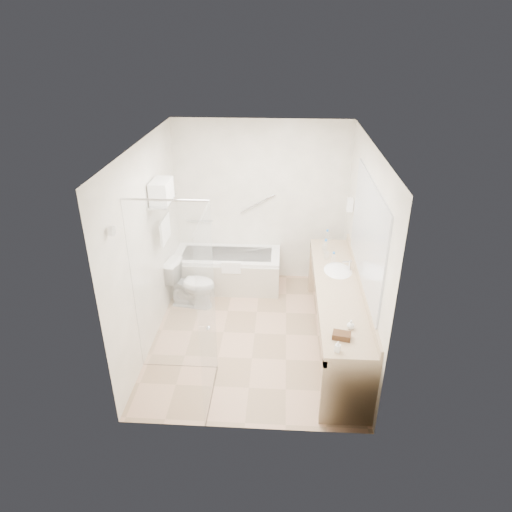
# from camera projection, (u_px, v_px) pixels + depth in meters

# --- Properties ---
(floor) EXTENTS (3.20, 3.20, 0.00)m
(floor) POSITION_uv_depth(u_px,v_px,m) (255.00, 333.00, 6.05)
(floor) COLOR tan
(floor) RESTS_ON ground
(ceiling) EXTENTS (2.60, 3.20, 0.10)m
(ceiling) POSITION_uv_depth(u_px,v_px,m) (254.00, 145.00, 4.92)
(ceiling) COLOR white
(ceiling) RESTS_ON wall_back
(wall_back) EXTENTS (2.60, 0.10, 2.50)m
(wall_back) POSITION_uv_depth(u_px,v_px,m) (261.00, 203.00, 6.91)
(wall_back) COLOR white
(wall_back) RESTS_ON ground
(wall_front) EXTENTS (2.60, 0.10, 2.50)m
(wall_front) POSITION_uv_depth(u_px,v_px,m) (243.00, 327.00, 4.06)
(wall_front) COLOR white
(wall_front) RESTS_ON ground
(wall_left) EXTENTS (0.10, 3.20, 2.50)m
(wall_left) POSITION_uv_depth(u_px,v_px,m) (148.00, 246.00, 5.56)
(wall_left) COLOR white
(wall_left) RESTS_ON ground
(wall_right) EXTENTS (0.10, 3.20, 2.50)m
(wall_right) POSITION_uv_depth(u_px,v_px,m) (363.00, 252.00, 5.42)
(wall_right) COLOR white
(wall_right) RESTS_ON ground
(bathtub) EXTENTS (1.60, 0.73, 0.59)m
(bathtub) POSITION_uv_depth(u_px,v_px,m) (228.00, 270.00, 7.06)
(bathtub) COLOR white
(bathtub) RESTS_ON floor
(grab_bar_short) EXTENTS (0.40, 0.03, 0.03)m
(grab_bar_short) POSITION_uv_depth(u_px,v_px,m) (200.00, 221.00, 7.06)
(grab_bar_short) COLOR silver
(grab_bar_short) RESTS_ON wall_back
(grab_bar_long) EXTENTS (0.53, 0.03, 0.33)m
(grab_bar_long) POSITION_uv_depth(u_px,v_px,m) (258.00, 204.00, 6.88)
(grab_bar_long) COLOR silver
(grab_bar_long) RESTS_ON wall_back
(shower_enclosure) EXTENTS (0.96, 0.91, 2.11)m
(shower_enclosure) POSITION_uv_depth(u_px,v_px,m) (189.00, 301.00, 4.78)
(shower_enclosure) COLOR silver
(shower_enclosure) RESTS_ON floor
(towel_shelf) EXTENTS (0.24, 0.55, 0.81)m
(towel_shelf) POSITION_uv_depth(u_px,v_px,m) (162.00, 197.00, 5.64)
(towel_shelf) COLOR silver
(towel_shelf) RESTS_ON wall_left
(vanity_counter) EXTENTS (0.55, 2.70, 0.95)m
(vanity_counter) POSITION_uv_depth(u_px,v_px,m) (337.00, 301.00, 5.57)
(vanity_counter) COLOR tan
(vanity_counter) RESTS_ON floor
(sink) EXTENTS (0.40, 0.52, 0.14)m
(sink) POSITION_uv_depth(u_px,v_px,m) (338.00, 273.00, 5.85)
(sink) COLOR white
(sink) RESTS_ON vanity_counter
(faucet) EXTENTS (0.03, 0.03, 0.14)m
(faucet) POSITION_uv_depth(u_px,v_px,m) (350.00, 265.00, 5.79)
(faucet) COLOR silver
(faucet) RESTS_ON vanity_counter
(mirror) EXTENTS (0.02, 2.00, 1.20)m
(mirror) POSITION_uv_depth(u_px,v_px,m) (367.00, 234.00, 5.15)
(mirror) COLOR #B5BAC2
(mirror) RESTS_ON wall_right
(hairdryer_unit) EXTENTS (0.08, 0.10, 0.18)m
(hairdryer_unit) POSITION_uv_depth(u_px,v_px,m) (350.00, 205.00, 6.26)
(hairdryer_unit) COLOR white
(hairdryer_unit) RESTS_ON wall_right
(toilet) EXTENTS (0.74, 0.49, 0.68)m
(toilet) POSITION_uv_depth(u_px,v_px,m) (191.00, 284.00, 6.53)
(toilet) COLOR white
(toilet) RESTS_ON floor
(amenity_basket) EXTENTS (0.20, 0.16, 0.06)m
(amenity_basket) POSITION_uv_depth(u_px,v_px,m) (342.00, 336.00, 4.55)
(amenity_basket) COLOR #482C19
(amenity_basket) RESTS_ON vanity_counter
(soap_bottle_a) EXTENTS (0.09, 0.12, 0.05)m
(soap_bottle_a) POSITION_uv_depth(u_px,v_px,m) (337.00, 349.00, 4.37)
(soap_bottle_a) COLOR white
(soap_bottle_a) RESTS_ON vanity_counter
(soap_bottle_b) EXTENTS (0.11, 0.13, 0.08)m
(soap_bottle_b) POSITION_uv_depth(u_px,v_px,m) (351.00, 325.00, 4.69)
(soap_bottle_b) COLOR white
(soap_bottle_b) RESTS_ON vanity_counter
(water_bottle_left) EXTENTS (0.06, 0.06, 0.21)m
(water_bottle_left) POSITION_uv_depth(u_px,v_px,m) (325.00, 247.00, 6.24)
(water_bottle_left) COLOR silver
(water_bottle_left) RESTS_ON vanity_counter
(water_bottle_mid) EXTENTS (0.06, 0.06, 0.18)m
(water_bottle_mid) POSITION_uv_depth(u_px,v_px,m) (333.00, 259.00, 5.94)
(water_bottle_mid) COLOR silver
(water_bottle_mid) RESTS_ON vanity_counter
(water_bottle_right) EXTENTS (0.06, 0.06, 0.20)m
(water_bottle_right) POSITION_uv_depth(u_px,v_px,m) (327.00, 237.00, 6.55)
(water_bottle_right) COLOR silver
(water_bottle_right) RESTS_ON vanity_counter
(drinking_glass_near) EXTENTS (0.10, 0.10, 0.09)m
(drinking_glass_near) POSITION_uv_depth(u_px,v_px,m) (327.00, 255.00, 6.11)
(drinking_glass_near) COLOR silver
(drinking_glass_near) RESTS_ON vanity_counter
(drinking_glass_far) EXTENTS (0.08, 0.08, 0.08)m
(drinking_glass_far) POSITION_uv_depth(u_px,v_px,m) (324.00, 247.00, 6.35)
(drinking_glass_far) COLOR silver
(drinking_glass_far) RESTS_ON vanity_counter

